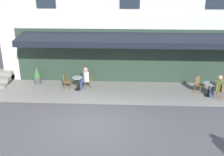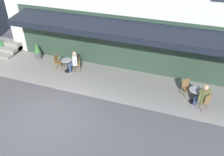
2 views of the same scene
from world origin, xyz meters
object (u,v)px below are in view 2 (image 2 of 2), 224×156
(cafe_table_mid_terrace, at_px, (195,94))
(cafe_chair_wicker_near_door, at_px, (186,86))
(cafe_chair_wicker_back_row, at_px, (58,61))
(potted_plant_under_sign, at_px, (1,44))
(seated_companion_in_white, at_px, (74,61))
(seated_patron_in_olive, at_px, (203,95))
(potted_plant_entrance_left, at_px, (38,51))
(cafe_table_near_entrance, at_px, (67,64))
(cafe_chair_wicker_corner_right, at_px, (78,63))
(cafe_chair_wicker_corner_left, at_px, (206,100))

(cafe_table_mid_terrace, xyz_separation_m, cafe_chair_wicker_near_door, (0.42, -0.47, 0.06))
(cafe_chair_wicker_back_row, distance_m, potted_plant_under_sign, 4.92)
(cafe_chair_wicker_back_row, bearing_deg, seated_companion_in_white, -172.98)
(cafe_table_mid_terrace, bearing_deg, seated_companion_in_white, -5.70)
(cafe_table_mid_terrace, xyz_separation_m, seated_patron_in_olive, (-0.32, 0.27, 0.21))
(potted_plant_entrance_left, bearing_deg, cafe_table_near_entrance, 162.34)
(cafe_chair_wicker_corner_right, bearing_deg, cafe_chair_wicker_back_row, 9.72)
(potted_plant_entrance_left, bearing_deg, cafe_chair_wicker_back_row, 158.00)
(cafe_table_mid_terrace, bearing_deg, potted_plant_entrance_left, -7.80)
(cafe_table_mid_terrace, xyz_separation_m, seated_companion_in_white, (6.72, -0.67, 0.20))
(seated_patron_in_olive, height_order, potted_plant_under_sign, seated_patron_in_olive)
(cafe_chair_wicker_corner_right, bearing_deg, seated_patron_in_olive, 171.50)
(cafe_chair_wicker_back_row, relative_size, seated_patron_in_olive, 0.70)
(cafe_chair_wicker_corner_right, relative_size, potted_plant_entrance_left, 0.87)
(cafe_table_near_entrance, relative_size, seated_companion_in_white, 0.59)
(cafe_table_near_entrance, distance_m, cafe_chair_wicker_corner_left, 7.64)
(cafe_chair_wicker_near_door, xyz_separation_m, seated_companion_in_white, (6.29, -0.20, 0.14))
(cafe_chair_wicker_back_row, xyz_separation_m, cafe_chair_wicker_corner_right, (-1.21, -0.21, 0.00))
(cafe_chair_wicker_back_row, xyz_separation_m, potted_plant_under_sign, (4.84, -0.86, -0.04))
(seated_companion_in_white, bearing_deg, potted_plant_entrance_left, -12.51)
(cafe_chair_wicker_corner_left, height_order, seated_companion_in_white, seated_companion_in_white)
(cafe_table_near_entrance, bearing_deg, cafe_chair_wicker_near_door, 179.66)
(cafe_table_near_entrance, xyz_separation_m, cafe_chair_wicker_corner_left, (-7.59, 0.92, 0.06))
(seated_companion_in_white, bearing_deg, cafe_table_near_entrance, 22.74)
(cafe_chair_wicker_near_door, distance_m, potted_plant_under_sign, 12.19)
(cafe_table_near_entrance, height_order, potted_plant_under_sign, potted_plant_under_sign)
(cafe_table_near_entrance, bearing_deg, cafe_chair_wicker_back_row, -3.29)
(seated_patron_in_olive, bearing_deg, cafe_table_near_entrance, -5.98)
(cafe_table_mid_terrace, distance_m, seated_companion_in_white, 6.75)
(cafe_chair_wicker_back_row, relative_size, potted_plant_under_sign, 0.88)
(cafe_chair_wicker_corner_left, distance_m, potted_plant_entrance_left, 10.29)
(cafe_chair_wicker_corner_right, distance_m, seated_companion_in_white, 0.26)
(cafe_chair_wicker_corner_right, height_order, potted_plant_under_sign, potted_plant_under_sign)
(cafe_table_near_entrance, distance_m, cafe_chair_wicker_near_door, 6.68)
(cafe_table_mid_terrace, height_order, potted_plant_entrance_left, potted_plant_entrance_left)
(cafe_chair_wicker_back_row, distance_m, cafe_chair_wicker_corner_right, 1.23)
(cafe_chair_wicker_corner_left, distance_m, potted_plant_under_sign, 13.19)
(seated_patron_in_olive, relative_size, potted_plant_entrance_left, 1.25)
(cafe_table_mid_terrace, distance_m, cafe_chair_wicker_near_door, 0.63)
(cafe_chair_wicker_corner_left, xyz_separation_m, potted_plant_under_sign, (13.06, -1.81, -0.04))
(cafe_chair_wicker_corner_right, relative_size, seated_companion_in_white, 0.71)
(cafe_chair_wicker_near_door, distance_m, potted_plant_entrance_left, 9.27)
(cafe_table_mid_terrace, relative_size, seated_patron_in_olive, 0.58)
(cafe_chair_wicker_corner_right, height_order, cafe_table_mid_terrace, cafe_chair_wicker_corner_right)
(cafe_table_mid_terrace, relative_size, potted_plant_entrance_left, 0.72)
(cafe_chair_wicker_back_row, xyz_separation_m, seated_patron_in_olive, (-8.05, 0.81, 0.15))
(cafe_table_near_entrance, relative_size, cafe_table_mid_terrace, 1.00)
(seated_companion_in_white, bearing_deg, cafe_table_mid_terrace, 174.30)
(cafe_chair_wicker_corner_left, bearing_deg, seated_companion_in_white, -8.51)
(seated_companion_in_white, xyz_separation_m, potted_plant_under_sign, (5.86, -0.74, -0.19))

